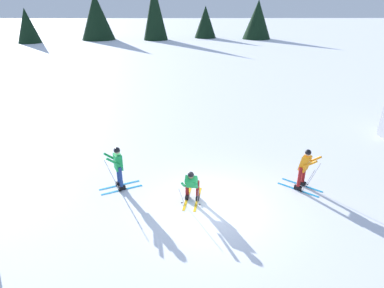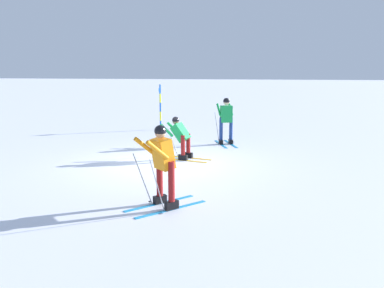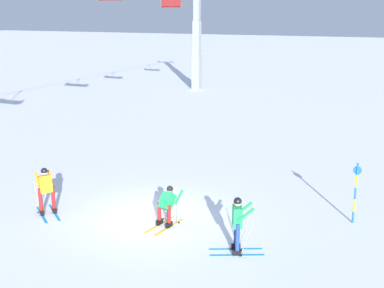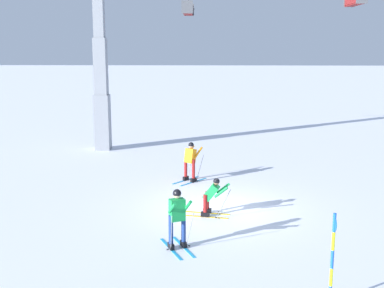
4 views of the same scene
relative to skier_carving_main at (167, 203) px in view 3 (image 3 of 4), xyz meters
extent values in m
plane|color=white|center=(0.31, 0.71, -0.74)|extent=(260.00, 260.00, 0.00)
cube|color=yellow|center=(-0.14, 0.22, -0.74)|extent=(1.57, 0.37, 0.01)
cube|color=black|center=(-0.14, 0.22, -0.65)|extent=(0.29, 0.16, 0.16)
cylinder|color=maroon|center=(-0.14, 0.22, -0.27)|extent=(0.13, 0.13, 0.61)
cube|color=yellow|center=(-0.21, -0.16, -0.74)|extent=(1.57, 0.37, 0.01)
cube|color=black|center=(-0.21, -0.16, -0.65)|extent=(0.29, 0.16, 0.16)
cylinder|color=maroon|center=(-0.21, -0.16, -0.27)|extent=(0.13, 0.13, 0.61)
cube|color=green|center=(0.00, 0.00, 0.09)|extent=(0.61, 0.51, 0.60)
sphere|color=#997051|center=(0.16, -0.03, 0.43)|extent=(0.20, 0.20, 0.20)
sphere|color=black|center=(0.16, -0.03, 0.47)|extent=(0.22, 0.22, 0.22)
cylinder|color=green|center=(0.40, 0.16, 0.16)|extent=(0.47, 0.16, 0.40)
cylinder|color=gray|center=(0.43, 0.20, -0.36)|extent=(0.50, 0.06, 1.02)
cylinder|color=black|center=(0.27, 0.28, -0.69)|extent=(0.07, 0.07, 0.01)
cylinder|color=green|center=(0.32, -0.29, 0.16)|extent=(0.47, 0.16, 0.40)
cylinder|color=gray|center=(0.33, -0.34, -0.36)|extent=(0.46, 0.22, 1.02)
cylinder|color=black|center=(0.15, -0.35, -0.69)|extent=(0.07, 0.07, 0.01)
cube|color=gray|center=(27.75, 10.64, 0.77)|extent=(0.73, 0.73, 3.03)
cube|color=gray|center=(27.75, 10.64, 3.81)|extent=(0.61, 0.61, 3.03)
cube|color=gray|center=(27.75, 10.64, 6.84)|extent=(0.50, 0.50, 3.03)
cube|color=maroon|center=(14.06, 10.64, 6.85)|extent=(0.45, 1.90, 0.06)
cube|color=maroon|center=(22.76, 10.64, 6.48)|extent=(0.45, 1.76, 0.06)
cube|color=maroon|center=(22.56, 10.64, 6.75)|extent=(0.06, 1.76, 0.55)
cylinder|color=#4C4F54|center=(23.06, 10.64, 6.78)|extent=(0.04, 1.67, 0.04)
cube|color=#4C4F54|center=(22.76, 11.51, 6.75)|extent=(0.57, 0.05, 0.63)
cube|color=#4C4F54|center=(22.76, 9.76, 6.75)|extent=(0.57, 0.05, 0.63)
cylinder|color=blue|center=(2.60, -5.71, -0.53)|extent=(0.07, 0.07, 0.42)
cylinder|color=yellow|center=(2.60, -5.71, -0.11)|extent=(0.07, 0.07, 0.42)
cylinder|color=blue|center=(2.60, -5.71, 0.31)|extent=(0.07, 0.07, 0.42)
cylinder|color=yellow|center=(2.60, -5.71, 0.73)|extent=(0.07, 0.07, 0.42)
cylinder|color=blue|center=(2.60, -5.71, 1.16)|extent=(0.07, 0.07, 0.42)
cylinder|color=blue|center=(2.61, -5.71, 1.12)|extent=(0.01, 0.28, 0.28)
cube|color=#198CCC|center=(-1.06, 4.40, -0.74)|extent=(1.11, 1.33, 0.01)
cube|color=black|center=(-1.06, 4.40, -0.65)|extent=(0.26, 0.29, 0.16)
cylinder|color=maroon|center=(-1.06, 4.40, -0.17)|extent=(0.13, 0.13, 0.80)
cube|color=#198CCC|center=(-0.72, 4.12, -0.74)|extent=(1.11, 1.33, 0.01)
cube|color=black|center=(-0.72, 4.12, -0.65)|extent=(0.26, 0.29, 0.16)
cylinder|color=maroon|center=(-0.72, 4.12, -0.17)|extent=(0.13, 0.13, 0.80)
cube|color=orange|center=(-0.86, 4.30, 0.35)|extent=(0.55, 0.54, 0.63)
sphere|color=tan|center=(-0.83, 4.34, 0.78)|extent=(0.22, 0.22, 0.22)
sphere|color=black|center=(-0.83, 4.34, 0.81)|extent=(0.23, 0.23, 0.23)
cylinder|color=orange|center=(-0.87, 4.65, 0.49)|extent=(0.37, 0.43, 0.43)
cylinder|color=gray|center=(-0.88, 4.70, -0.20)|extent=(0.19, 0.37, 1.14)
cylinder|color=black|center=(-1.03, 4.60, -0.69)|extent=(0.07, 0.07, 0.01)
cylinder|color=orange|center=(-0.51, 4.36, 0.49)|extent=(0.37, 0.43, 0.43)
cylinder|color=gray|center=(-0.45, 4.36, -0.20)|extent=(0.33, 0.25, 1.14)
cylinder|color=black|center=(-0.53, 4.19, -0.69)|extent=(0.07, 0.07, 0.01)
cube|color=#198CCC|center=(-0.81, -2.69, -0.74)|extent=(0.75, 1.50, 0.01)
cube|color=black|center=(-0.81, -2.69, -0.65)|extent=(0.22, 0.30, 0.16)
cylinder|color=navy|center=(-0.81, -2.69, -0.16)|extent=(0.13, 0.13, 0.83)
cube|color=#198CCC|center=(-1.16, -2.85, -0.74)|extent=(0.75, 1.50, 0.01)
cube|color=black|center=(-1.16, -2.85, -0.65)|extent=(0.22, 0.30, 0.16)
cylinder|color=navy|center=(-1.16, -2.85, -0.16)|extent=(0.13, 0.13, 0.83)
cube|color=green|center=(-0.99, -2.77, 0.40)|extent=(0.49, 0.41, 0.62)
sphere|color=beige|center=(-0.99, -2.77, 0.84)|extent=(0.22, 0.22, 0.22)
sphere|color=black|center=(-0.99, -2.77, 0.87)|extent=(0.24, 0.24, 0.24)
cylinder|color=green|center=(-0.69, -2.87, 0.55)|extent=(0.29, 0.49, 0.44)
cylinder|color=gray|center=(-0.63, -2.89, -0.18)|extent=(0.27, 0.32, 1.19)
cylinder|color=black|center=(-0.66, -2.71, -0.69)|extent=(0.07, 0.07, 0.01)
cylinder|color=green|center=(-1.10, -3.06, 0.55)|extent=(0.29, 0.49, 0.44)
cylinder|color=gray|center=(-1.13, -3.12, -0.18)|extent=(0.09, 0.39, 1.19)
cylinder|color=black|center=(-1.24, -2.98, -0.69)|extent=(0.07, 0.07, 0.01)
camera|label=1|loc=(9.84, -0.13, 5.98)|focal=30.07mm
camera|label=2|loc=(-3.20, 11.26, 1.93)|focal=35.72mm
camera|label=3|loc=(-13.73, -6.85, 6.19)|focal=46.19mm
camera|label=4|loc=(-0.16, -15.82, 4.90)|focal=45.86mm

